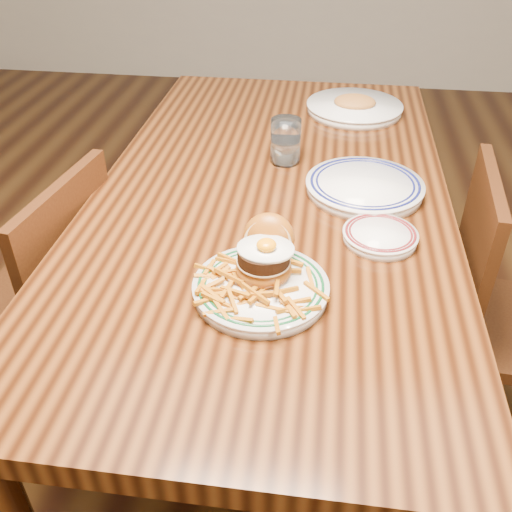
# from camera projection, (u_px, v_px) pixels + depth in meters

# --- Properties ---
(floor) EXTENTS (6.00, 6.00, 0.00)m
(floor) POSITION_uv_depth(u_px,v_px,m) (268.00, 395.00, 1.82)
(floor) COLOR black
(floor) RESTS_ON ground
(table) EXTENTS (0.85, 1.60, 0.75)m
(table) POSITION_uv_depth(u_px,v_px,m) (271.00, 220.00, 1.44)
(table) COLOR black
(table) RESTS_ON floor
(chair_left) EXTENTS (0.43, 0.43, 0.83)m
(chair_left) POSITION_uv_depth(u_px,v_px,m) (48.00, 311.00, 1.48)
(chair_left) COLOR #3B1F0C
(chair_left) RESTS_ON floor
(chair_right) EXTENTS (0.41, 0.41, 0.82)m
(chair_right) POSITION_uv_depth(u_px,v_px,m) (503.00, 313.00, 1.48)
(chair_right) COLOR #3B1F0C
(chair_right) RESTS_ON floor
(main_plate) EXTENTS (0.25, 0.26, 0.12)m
(main_plate) POSITION_uv_depth(u_px,v_px,m) (262.00, 275.00, 1.05)
(main_plate) COLOR white
(main_plate) RESTS_ON table
(side_plate) EXTENTS (0.16, 0.16, 0.02)m
(side_plate) POSITION_uv_depth(u_px,v_px,m) (380.00, 235.00, 1.20)
(side_plate) COLOR white
(side_plate) RESTS_ON table
(rear_plate) EXTENTS (0.28, 0.28, 0.03)m
(rear_plate) POSITION_uv_depth(u_px,v_px,m) (365.00, 186.00, 1.36)
(rear_plate) COLOR white
(rear_plate) RESTS_ON table
(water_glass) EXTENTS (0.08, 0.08, 0.12)m
(water_glass) POSITION_uv_depth(u_px,v_px,m) (285.00, 144.00, 1.48)
(water_glass) COLOR white
(water_glass) RESTS_ON table
(far_plate) EXTENTS (0.30, 0.30, 0.05)m
(far_plate) POSITION_uv_depth(u_px,v_px,m) (354.00, 107.00, 1.78)
(far_plate) COLOR white
(far_plate) RESTS_ON table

